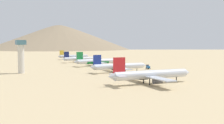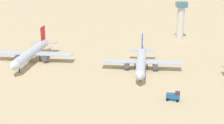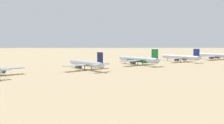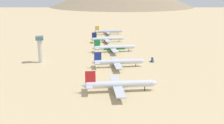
{
  "view_description": "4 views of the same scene",
  "coord_description": "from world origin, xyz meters",
  "px_view_note": "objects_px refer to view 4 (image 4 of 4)",
  "views": [
    {
      "loc": [
        -115.92,
        -225.95,
        23.03
      ],
      "look_at": [
        0.11,
        -31.09,
        6.44
      ],
      "focal_mm": 40.06,
      "sensor_mm": 36.0,
      "label": 1
    },
    {
      "loc": [
        149.97,
        -73.6,
        53.88
      ],
      "look_at": [
        -9.11,
        -71.75,
        4.47
      ],
      "focal_mm": 53.41,
      "sensor_mm": 36.0,
      "label": 2
    },
    {
      "loc": [
        -117.66,
        155.22,
        19.43
      ],
      "look_at": [
        5.61,
        32.92,
        4.33
      ],
      "focal_mm": 33.59,
      "sensor_mm": 36.0,
      "label": 3
    },
    {
      "loc": [
        -70.86,
        -281.56,
        69.8
      ],
      "look_at": [
        -13.83,
        -53.65,
        4.2
      ],
      "focal_mm": 42.44,
      "sensor_mm": 36.0,
      "label": 4
    }
  ],
  "objects_px": {
    "parked_jet_2": "(114,48)",
    "parked_jet_4": "(108,31)",
    "control_tower": "(40,48)",
    "parked_jet_1": "(118,62)",
    "parked_jet_0": "(119,84)",
    "parked_jet_3": "(107,39)",
    "service_truck": "(152,60)"
  },
  "relations": [
    {
      "from": "parked_jet_2",
      "to": "parked_jet_3",
      "type": "relative_size",
      "value": 1.1
    },
    {
      "from": "service_truck",
      "to": "parked_jet_4",
      "type": "bearing_deg",
      "value": 91.88
    },
    {
      "from": "parked_jet_2",
      "to": "control_tower",
      "type": "distance_m",
      "value": 84.52
    },
    {
      "from": "parked_jet_3",
      "to": "parked_jet_4",
      "type": "relative_size",
      "value": 1.0
    },
    {
      "from": "parked_jet_2",
      "to": "parked_jet_4",
      "type": "xyz_separation_m",
      "value": [
        20.69,
        116.91,
        -0.39
      ]
    },
    {
      "from": "parked_jet_4",
      "to": "control_tower",
      "type": "xyz_separation_m",
      "value": [
        -100.65,
        -142.56,
        10.01
      ]
    },
    {
      "from": "parked_jet_4",
      "to": "control_tower",
      "type": "distance_m",
      "value": 174.8
    },
    {
      "from": "service_truck",
      "to": "control_tower",
      "type": "distance_m",
      "value": 109.61
    },
    {
      "from": "parked_jet_1",
      "to": "control_tower",
      "type": "xyz_separation_m",
      "value": [
        -68.4,
        33.71,
        9.72
      ]
    },
    {
      "from": "parked_jet_1",
      "to": "control_tower",
      "type": "bearing_deg",
      "value": 153.77
    },
    {
      "from": "parked_jet_0",
      "to": "parked_jet_1",
      "type": "distance_m",
      "value": 59.76
    },
    {
      "from": "parked_jet_3",
      "to": "control_tower",
      "type": "xyz_separation_m",
      "value": [
        -85.23,
        -81.8,
        10.0
      ]
    },
    {
      "from": "service_truck",
      "to": "parked_jet_3",
      "type": "bearing_deg",
      "value": 101.14
    },
    {
      "from": "parked_jet_1",
      "to": "service_truck",
      "type": "bearing_deg",
      "value": 13.94
    },
    {
      "from": "control_tower",
      "to": "parked_jet_4",
      "type": "bearing_deg",
      "value": 54.78
    },
    {
      "from": "parked_jet_0",
      "to": "control_tower",
      "type": "xyz_separation_m",
      "value": [
        -53.53,
        91.59,
        9.31
      ]
    },
    {
      "from": "control_tower",
      "to": "service_truck",
      "type": "bearing_deg",
      "value": -12.92
    },
    {
      "from": "parked_jet_1",
      "to": "parked_jet_4",
      "type": "distance_m",
      "value": 179.19
    },
    {
      "from": "parked_jet_3",
      "to": "service_truck",
      "type": "distance_m",
      "value": 108.21
    },
    {
      "from": "parked_jet_0",
      "to": "parked_jet_2",
      "type": "distance_m",
      "value": 120.18
    },
    {
      "from": "parked_jet_0",
      "to": "parked_jet_3",
      "type": "relative_size",
      "value": 1.15
    },
    {
      "from": "parked_jet_1",
      "to": "parked_jet_3",
      "type": "height_order",
      "value": "parked_jet_1"
    },
    {
      "from": "parked_jet_0",
      "to": "parked_jet_1",
      "type": "xyz_separation_m",
      "value": [
        14.87,
        57.88,
        -0.41
      ]
    },
    {
      "from": "control_tower",
      "to": "parked_jet_1",
      "type": "bearing_deg",
      "value": -26.23
    },
    {
      "from": "parked_jet_0",
      "to": "parked_jet_3",
      "type": "bearing_deg",
      "value": 79.64
    },
    {
      "from": "parked_jet_1",
      "to": "parked_jet_3",
      "type": "relative_size",
      "value": 1.06
    },
    {
      "from": "parked_jet_0",
      "to": "parked_jet_3",
      "type": "xyz_separation_m",
      "value": [
        31.7,
        173.39,
        -0.69
      ]
    },
    {
      "from": "parked_jet_2",
      "to": "control_tower",
      "type": "height_order",
      "value": "control_tower"
    },
    {
      "from": "service_truck",
      "to": "parked_jet_2",
      "type": "bearing_deg",
      "value": 117.64
    },
    {
      "from": "parked_jet_4",
      "to": "control_tower",
      "type": "relative_size",
      "value": 1.82
    },
    {
      "from": "parked_jet_4",
      "to": "service_truck",
      "type": "distance_m",
      "value": 167.01
    },
    {
      "from": "parked_jet_1",
      "to": "service_truck",
      "type": "xyz_separation_m",
      "value": [
        37.73,
        9.36,
        -2.8
      ]
    }
  ]
}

